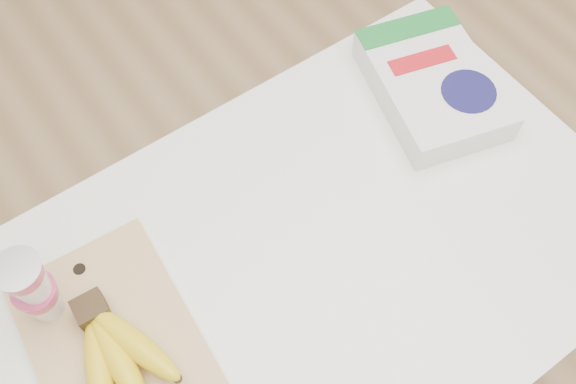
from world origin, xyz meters
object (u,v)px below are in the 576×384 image
object	(u,v)px
cutting_board	(112,336)
cereal_box	(432,84)
table	(312,328)
yogurt_stack	(33,288)
bananas	(115,354)

from	to	relation	value
cutting_board	cereal_box	size ratio (longest dim) A/B	0.96
table	cutting_board	xyz separation A→B (m)	(-0.35, 0.07, 0.40)
table	cereal_box	bearing A→B (deg)	21.58
yogurt_stack	cutting_board	bearing A→B (deg)	-58.02
cutting_board	yogurt_stack	xyz separation A→B (m)	(-0.06, 0.09, 0.09)
table	yogurt_stack	world-z (taller)	yogurt_stack
cutting_board	yogurt_stack	size ratio (longest dim) A/B	2.02
cereal_box	cutting_board	bearing A→B (deg)	-158.59
table	yogurt_stack	bearing A→B (deg)	158.41
cereal_box	yogurt_stack	bearing A→B (deg)	-165.66
yogurt_stack	table	bearing A→B (deg)	-21.59
yogurt_stack	cereal_box	size ratio (longest dim) A/B	0.48
table	bananas	bearing A→B (deg)	175.23
bananas	cereal_box	world-z (taller)	bananas
bananas	yogurt_stack	world-z (taller)	yogurt_stack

